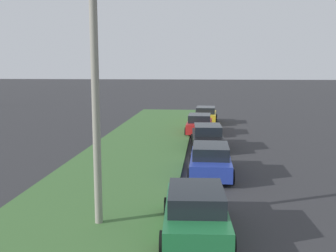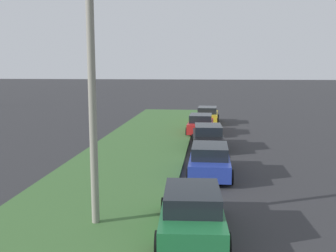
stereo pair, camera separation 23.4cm
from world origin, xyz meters
name	(u,v)px [view 1 (the left image)]	position (x,y,z in m)	size (l,w,h in m)	color
grass_median	(100,194)	(10.00, 6.25, 0.06)	(60.00, 6.00, 0.12)	#3D6633
parked_car_green	(196,211)	(6.78, 2.43, 0.72)	(4.39, 2.21, 1.47)	#1E6B38
parked_car_blue	(210,160)	(13.31, 1.92, 0.72)	(4.31, 2.04, 1.47)	#23389E
parked_car_black	(207,137)	(19.45, 2.03, 0.72)	(4.38, 2.17, 1.47)	black
parked_car_red	(200,124)	(24.83, 2.59, 0.72)	(4.35, 2.11, 1.47)	red
parked_car_yellow	(206,115)	(30.37, 2.14, 0.72)	(4.36, 2.13, 1.47)	gold
streetlight	(106,87)	(7.00, 5.14, 4.39)	(0.98, 2.83, 7.50)	gray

